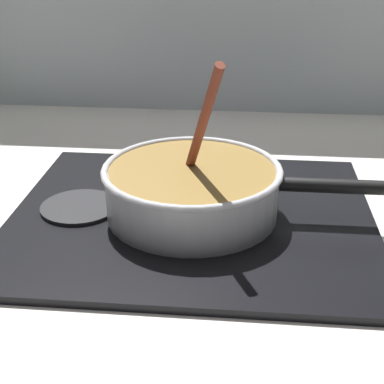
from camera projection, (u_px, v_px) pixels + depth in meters
ground at (211, 311)px, 0.73m from camera, size 2.40×1.60×0.04m
hob_plate at (192, 217)px, 0.90m from camera, size 0.56×0.48×0.01m
burner_ring at (192, 211)px, 0.89m from camera, size 0.16×0.16×0.01m
spare_burner at (79, 207)px, 0.91m from camera, size 0.12×0.12×0.01m
cooking_pan at (193, 189)px, 0.88m from camera, size 0.43×0.27×0.25m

